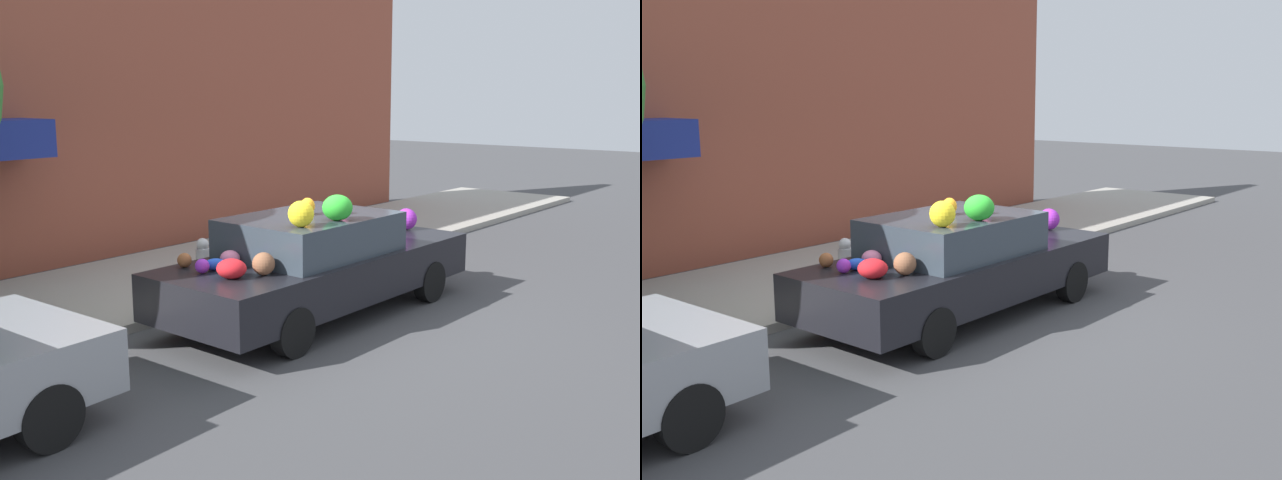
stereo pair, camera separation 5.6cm
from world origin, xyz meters
TOP-DOWN VIEW (x-y plane):
  - ground_plane at (0.00, 0.00)m, footprint 60.00×60.00m
  - sidewalk_curb at (0.00, 2.70)m, footprint 24.00×3.20m
  - building_facade at (-0.13, 4.92)m, footprint 18.00×1.20m
  - fire_hydrant at (-0.31, 1.74)m, footprint 0.20×0.20m
  - art_car at (-0.04, -0.15)m, footprint 4.60×1.77m

SIDE VIEW (x-z plane):
  - ground_plane at x=0.00m, z-range 0.00..0.00m
  - sidewalk_curb at x=0.00m, z-range 0.00..0.12m
  - fire_hydrant at x=-0.31m, z-range 0.11..0.81m
  - art_car at x=-0.04m, z-range -0.12..1.51m
  - building_facade at x=-0.13m, z-range -0.03..5.78m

